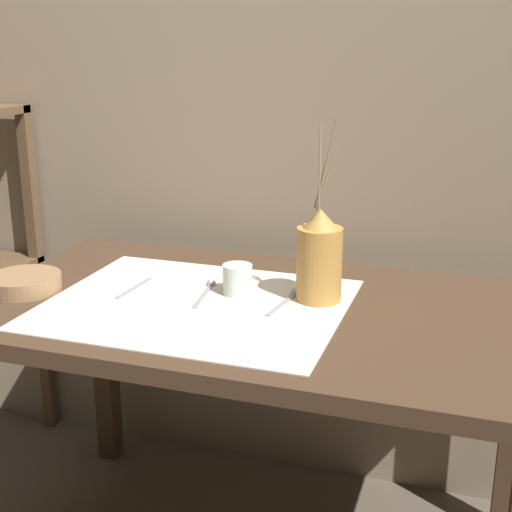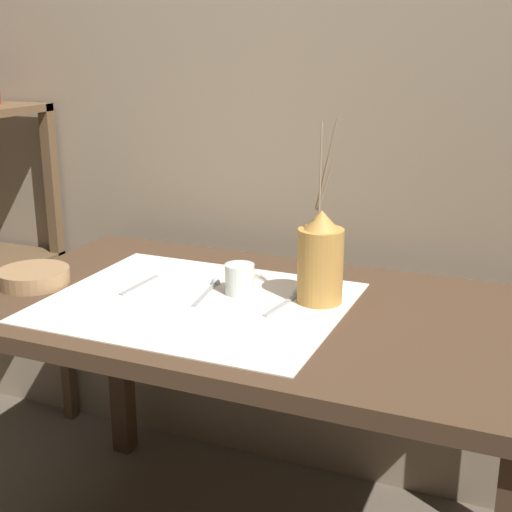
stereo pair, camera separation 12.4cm
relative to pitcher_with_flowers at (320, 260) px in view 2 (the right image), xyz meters
name	(u,v)px [view 2 (the right image)]	position (x,y,z in m)	size (l,w,h in m)	color
stone_wall_back	(325,88)	(-0.13, 0.43, 0.37)	(7.00, 0.06, 2.40)	gray
wooden_table	(256,339)	(-0.13, -0.07, -0.20)	(1.36, 0.77, 0.73)	#422D1E
linen_cloth	(197,302)	(-0.27, -0.11, -0.10)	(0.70, 0.57, 0.00)	beige
pitcher_with_flowers	(320,260)	(0.00, 0.00, 0.00)	(0.11, 0.11, 0.44)	#B7843D
wooden_bowl	(34,277)	(-0.71, -0.16, -0.09)	(0.18, 0.18, 0.04)	#8E6B47
glass_tumbler_near	(240,279)	(-0.20, -0.02, -0.07)	(0.07, 0.07, 0.07)	silver
fork_outer	(140,284)	(-0.46, -0.07, -0.10)	(0.02, 0.16, 0.00)	#939399
spoon_outer	(212,287)	(-0.28, -0.01, -0.10)	(0.04, 0.17, 0.02)	#939399
spoon_inner	(292,298)	(-0.07, -0.01, -0.10)	(0.04, 0.17, 0.02)	#939399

